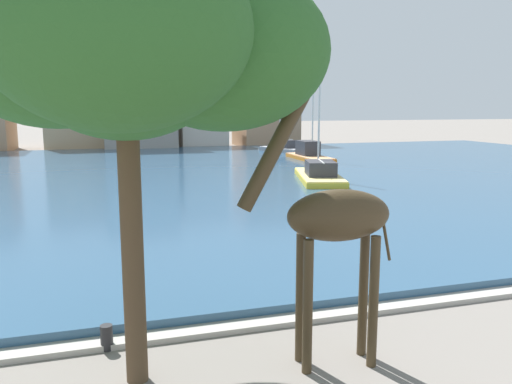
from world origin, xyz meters
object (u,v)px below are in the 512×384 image
object	(u,v)px
sailboat_yellow	(318,176)
shade_tree	(134,45)
giraffe_statue	(330,221)
mooring_bollard	(107,337)
sailboat_grey	(280,150)
sailboat_orange	(311,157)

from	to	relation	value
sailboat_yellow	shade_tree	world-z (taller)	shade_tree
giraffe_statue	mooring_bollard	xyz separation A→B (m)	(-3.86, 1.77, -2.44)
giraffe_statue	sailboat_grey	bearing A→B (deg)	71.51
sailboat_orange	mooring_bollard	distance (m)	33.47
sailboat_orange	sailboat_yellow	size ratio (longest dim) A/B	0.96
sailboat_orange	sailboat_yellow	world-z (taller)	sailboat_orange
sailboat_orange	sailboat_grey	xyz separation A→B (m)	(0.21, 8.24, -0.08)
sailboat_yellow	mooring_bollard	world-z (taller)	sailboat_yellow
mooring_bollard	giraffe_statue	bearing A→B (deg)	-24.59
sailboat_grey	mooring_bollard	world-z (taller)	sailboat_grey
sailboat_orange	sailboat_grey	world-z (taller)	sailboat_orange
sailboat_grey	shade_tree	xyz separation A→B (m)	(-16.27, -38.51, 5.14)
shade_tree	mooring_bollard	bearing A→B (deg)	116.68
giraffe_statue	sailboat_orange	xyz separation A→B (m)	(12.83, 30.78, -2.11)
giraffe_statue	sailboat_grey	world-z (taller)	sailboat_grey
sailboat_yellow	sailboat_grey	size ratio (longest dim) A/B	1.26
sailboat_yellow	shade_tree	distance (m)	23.81
sailboat_orange	mooring_bollard	xyz separation A→B (m)	(-16.69, -29.01, -0.33)
sailboat_yellow	shade_tree	bearing A→B (deg)	-121.22
sailboat_grey	mooring_bollard	size ratio (longest dim) A/B	12.74
mooring_bollard	shade_tree	bearing A→B (deg)	-63.32
mooring_bollard	sailboat_grey	bearing A→B (deg)	65.58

